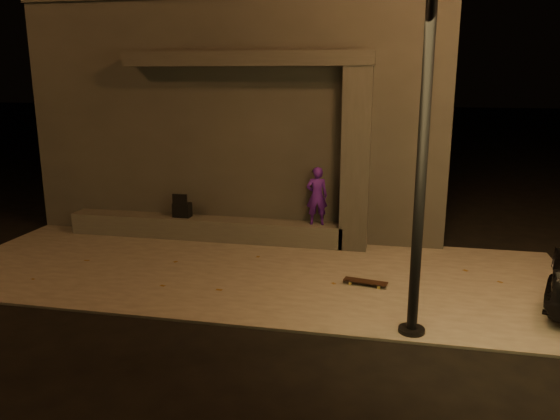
% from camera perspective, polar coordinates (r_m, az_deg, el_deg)
% --- Properties ---
extents(ground, '(120.00, 120.00, 0.00)m').
position_cam_1_polar(ground, '(8.17, -6.77, -11.24)').
color(ground, black).
rests_on(ground, ground).
extents(sidewalk, '(11.00, 4.40, 0.04)m').
position_cam_1_polar(sidewalk, '(9.93, -3.08, -6.41)').
color(sidewalk, '#655F59').
rests_on(sidewalk, ground).
extents(building, '(9.00, 5.10, 5.22)m').
position_cam_1_polar(building, '(13.95, -2.41, 10.32)').
color(building, '#393734').
rests_on(building, ground).
extents(ledge, '(6.00, 0.55, 0.45)m').
position_cam_1_polar(ledge, '(11.88, -7.91, -1.88)').
color(ledge, '#4F4C47').
rests_on(ledge, sidewalk).
extents(column, '(0.55, 0.55, 3.60)m').
position_cam_1_polar(column, '(10.89, 7.93, 5.18)').
color(column, '#393734').
rests_on(column, sidewalk).
extents(canopy, '(5.00, 0.70, 0.28)m').
position_cam_1_polar(canopy, '(11.19, -3.43, 15.47)').
color(canopy, '#393734').
rests_on(canopy, column).
extents(skateboarder, '(0.48, 0.35, 1.19)m').
position_cam_1_polar(skateboarder, '(11.10, 3.88, 1.49)').
color(skateboarder, '#5219A3').
rests_on(skateboarder, ledge).
extents(backpack, '(0.38, 0.25, 0.52)m').
position_cam_1_polar(backpack, '(11.95, -10.18, 0.13)').
color(backpack, black).
rests_on(backpack, ledge).
extents(skateboard, '(0.75, 0.32, 0.08)m').
position_cam_1_polar(skateboard, '(9.30, 8.92, -7.42)').
color(skateboard, black).
rests_on(skateboard, sidewalk).
extents(street_lamp_0, '(0.36, 0.36, 6.71)m').
position_cam_1_polar(street_lamp_0, '(7.10, 15.34, 16.42)').
color(street_lamp_0, black).
rests_on(street_lamp_0, ground).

